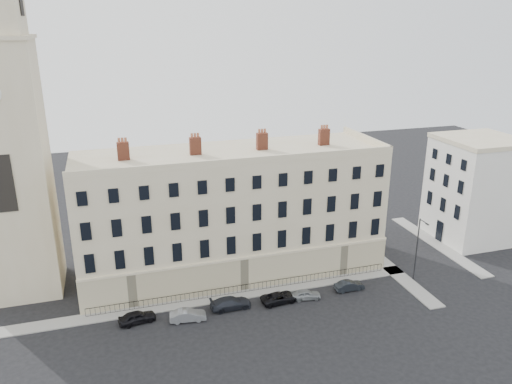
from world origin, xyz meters
TOP-DOWN VIEW (x-y plane):
  - ground at (0.00, 0.00)m, footprint 160.00×160.00m
  - terrace at (-5.97, 11.97)m, footprint 36.22×12.22m
  - church_tower at (-30.00, 14.00)m, footprint 8.00×8.13m
  - adjacent_building at (29.00, 11.00)m, footprint 10.00×10.00m
  - pavement_terrace at (-10.00, 5.00)m, footprint 48.00×2.00m
  - pavement_east_return at (13.00, 8.00)m, footprint 2.00×24.00m
  - pavement_adjacent at (23.00, 10.00)m, footprint 2.00×20.00m
  - railings at (-6.00, 5.40)m, footprint 35.00×0.04m
  - car_a at (-18.37, 2.89)m, footprint 3.97×2.06m
  - car_b at (-13.30, 1.73)m, footprint 3.88×1.73m
  - car_c at (-8.49, 2.68)m, footprint 4.49×1.85m
  - car_d at (-3.04, 2.30)m, footprint 4.28×2.27m
  - car_e at (0.04, 2.08)m, footprint 3.49×1.82m
  - car_f at (5.58, 2.41)m, footprint 3.49×1.23m
  - streetlamp at (14.24, 2.41)m, footprint 0.18×1.70m

SIDE VIEW (x-z plane):
  - ground at x=0.00m, z-range 0.00..0.00m
  - pavement_terrace at x=-10.00m, z-range 0.00..0.12m
  - pavement_east_return at x=13.00m, z-range 0.00..0.12m
  - pavement_adjacent at x=23.00m, z-range 0.00..0.12m
  - railings at x=-6.00m, z-range 0.07..1.03m
  - car_e at x=0.04m, z-range 0.00..1.13m
  - car_f at x=5.58m, z-range 0.00..1.15m
  - car_d at x=-3.04m, z-range 0.00..1.15m
  - car_b at x=-13.30m, z-range 0.00..1.24m
  - car_a at x=-18.37m, z-range 0.00..1.29m
  - car_c at x=-8.49m, z-range 0.00..1.30m
  - streetlamp at x=14.24m, z-range 0.43..8.28m
  - adjacent_building at x=29.00m, z-range 0.00..14.00m
  - terrace at x=-5.97m, z-range -1.00..16.00m
  - church_tower at x=-30.00m, z-range -3.34..40.66m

